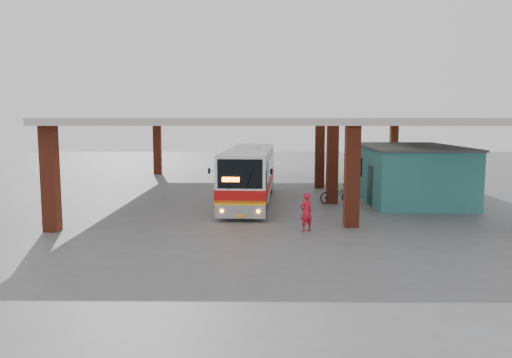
{
  "coord_description": "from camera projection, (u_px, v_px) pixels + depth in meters",
  "views": [
    {
      "loc": [
        -0.83,
        -24.13,
        4.64
      ],
      "look_at": [
        -1.13,
        0.0,
        1.69
      ],
      "focal_mm": 35.0,
      "sensor_mm": 36.0,
      "label": 1
    }
  ],
  "objects": [
    {
      "name": "pedestrian",
      "position": [
        306.0,
        212.0,
        20.48
      ],
      "size": [
        0.7,
        0.63,
        1.6
      ],
      "primitive_type": "imported",
      "rotation": [
        0.0,
        0.0,
        3.7
      ],
      "color": "red",
      "rests_on": "ground"
    },
    {
      "name": "brick_columns",
      "position": [
        301.0,
        161.0,
        29.18
      ],
      "size": [
        20.1,
        21.6,
        4.35
      ],
      "color": "maroon",
      "rests_on": "ground"
    },
    {
      "name": "ground",
      "position": [
        279.0,
        213.0,
        24.5
      ],
      "size": [
        90.0,
        90.0,
        0.0
      ],
      "primitive_type": "plane",
      "color": "#515154",
      "rests_on": "ground"
    },
    {
      "name": "motorcycle",
      "position": [
        336.0,
        194.0,
        27.29
      ],
      "size": [
        2.03,
        1.19,
        1.01
      ],
      "primitive_type": "imported",
      "rotation": [
        0.0,
        0.0,
        1.86
      ],
      "color": "black",
      "rests_on": "ground"
    },
    {
      "name": "canopy_roof",
      "position": [
        284.0,
        120.0,
        30.4
      ],
      "size": [
        21.0,
        23.0,
        0.3
      ],
      "primitive_type": "cube",
      "color": "#BCB6A9",
      "rests_on": "brick_columns"
    },
    {
      "name": "coach_bus",
      "position": [
        250.0,
        174.0,
        27.42
      ],
      "size": [
        2.89,
        11.06,
        3.19
      ],
      "rotation": [
        0.0,
        0.0,
        -0.05
      ],
      "color": "white",
      "rests_on": "ground"
    },
    {
      "name": "shop_building",
      "position": [
        409.0,
        173.0,
        28.19
      ],
      "size": [
        5.2,
        8.2,
        3.11
      ],
      "color": "#2D726E",
      "rests_on": "ground"
    },
    {
      "name": "red_chair",
      "position": [
        352.0,
        189.0,
        30.26
      ],
      "size": [
        0.5,
        0.5,
        0.75
      ],
      "rotation": [
        0.0,
        0.0,
        0.36
      ],
      "color": "#B51314",
      "rests_on": "ground"
    }
  ]
}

